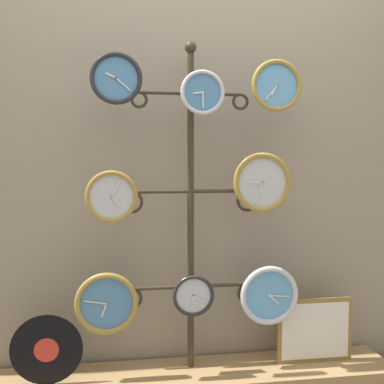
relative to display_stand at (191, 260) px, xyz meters
name	(u,v)px	position (x,y,z in m)	size (l,w,h in m)	color
shop_wall	(186,122)	(0.00, 0.16, 0.75)	(4.40, 0.04, 2.80)	gray
low_shelf	(192,376)	(0.00, -0.06, -0.62)	(2.20, 0.36, 0.06)	#9E7A4C
display_stand	(191,260)	(0.00, 0.00, 0.00)	(0.75, 0.32, 1.80)	#382D1E
clock_top_left	(116,78)	(-0.38, -0.10, 0.94)	(0.26, 0.04, 0.26)	#4C84B2
clock_top_center	(202,93)	(0.04, -0.11, 0.88)	(0.23, 0.04, 0.23)	#4C84B2
clock_top_right	(276,86)	(0.44, -0.08, 0.93)	(0.27, 0.04, 0.27)	#60A8DB
clock_middle_left	(112,196)	(-0.41, -0.11, 0.36)	(0.26, 0.04, 0.26)	silver
clock_middle_right	(262,182)	(0.37, -0.09, 0.42)	(0.32, 0.04, 0.32)	silver
clock_bottom_left	(107,303)	(-0.44, -0.10, -0.18)	(0.32, 0.04, 0.32)	#4C84B2
clock_bottom_center	(193,296)	(0.00, -0.09, -0.16)	(0.22, 0.04, 0.22)	silver
clock_bottom_right	(269,295)	(0.41, -0.08, -0.19)	(0.32, 0.04, 0.32)	#60A8DB
vinyl_record	(47,350)	(-0.74, -0.10, -0.41)	(0.36, 0.01, 0.36)	black
picture_frame	(315,330)	(0.69, -0.05, -0.41)	(0.43, 0.02, 0.36)	olive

